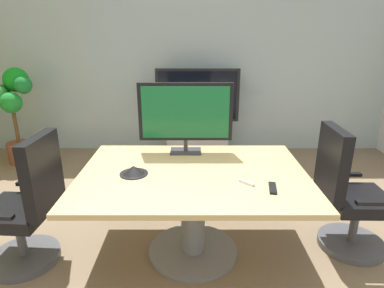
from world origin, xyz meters
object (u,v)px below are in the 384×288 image
object	(u,v)px
tv_monitor	(184,114)
conference_phone	(133,171)
office_chair_left	(26,213)
wall_display_unit	(196,128)
conference_table	(192,194)
potted_plant	(13,107)
office_chair_right	(346,200)
remote_control	(272,188)

from	to	relation	value
tv_monitor	conference_phone	size ratio (longest dim) A/B	3.82
office_chair_left	wall_display_unit	size ratio (longest dim) A/B	0.83
office_chair_left	wall_display_unit	distance (m)	2.80
wall_display_unit	conference_table	bearing A→B (deg)	-91.75
conference_phone	potted_plant	bearing A→B (deg)	133.72
potted_plant	tv_monitor	bearing A→B (deg)	-33.62
office_chair_right	wall_display_unit	xyz separation A→B (m)	(-1.23, 2.24, -0.01)
office_chair_right	wall_display_unit	distance (m)	2.55
conference_table	tv_monitor	xyz separation A→B (m)	(-0.07, 0.46, 0.55)
conference_phone	office_chair_left	bearing A→B (deg)	-174.19
wall_display_unit	conference_phone	size ratio (longest dim) A/B	5.95
tv_monitor	office_chair_right	bearing A→B (deg)	-15.65
conference_phone	remote_control	world-z (taller)	conference_phone
office_chair_right	wall_display_unit	size ratio (longest dim) A/B	0.83
office_chair_right	remote_control	bearing A→B (deg)	117.54
wall_display_unit	conference_phone	bearing A→B (deg)	-102.80
potted_plant	conference_phone	xyz separation A→B (m)	(2.00, -2.09, -0.04)
conference_table	potted_plant	world-z (taller)	potted_plant
conference_table	potted_plant	size ratio (longest dim) A/B	1.34
potted_plant	remote_control	world-z (taller)	potted_plant
conference_table	office_chair_left	world-z (taller)	office_chair_left
conference_table	remote_control	xyz separation A→B (m)	(0.56, -0.29, 0.20)
conference_table	remote_control	distance (m)	0.66
office_chair_left	remote_control	world-z (taller)	office_chair_left
office_chair_left	tv_monitor	xyz separation A→B (m)	(1.24, 0.58, 0.65)
wall_display_unit	remote_control	size ratio (longest dim) A/B	7.71
office_chair_left	potted_plant	world-z (taller)	potted_plant
office_chair_left	conference_phone	xyz separation A→B (m)	(0.84, 0.09, 0.33)
office_chair_left	remote_control	xyz separation A→B (m)	(1.87, -0.17, 0.30)
office_chair_left	potted_plant	bearing A→B (deg)	-148.21
conference_table	office_chair_right	bearing A→B (deg)	3.50
office_chair_right	conference_phone	world-z (taller)	office_chair_right
remote_control	conference_table	bearing A→B (deg)	162.15
office_chair_left	office_chair_right	size ratio (longest dim) A/B	1.00
office_chair_left	remote_control	distance (m)	1.90
office_chair_left	conference_phone	world-z (taller)	office_chair_left
office_chair_left	tv_monitor	bearing A→B (deg)	119.01
conference_table	conference_phone	xyz separation A→B (m)	(-0.46, -0.04, 0.22)
conference_phone	remote_control	distance (m)	1.06
wall_display_unit	office_chair_left	bearing A→B (deg)	-119.42
remote_control	potted_plant	bearing A→B (deg)	151.63
conference_table	tv_monitor	world-z (taller)	tv_monitor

